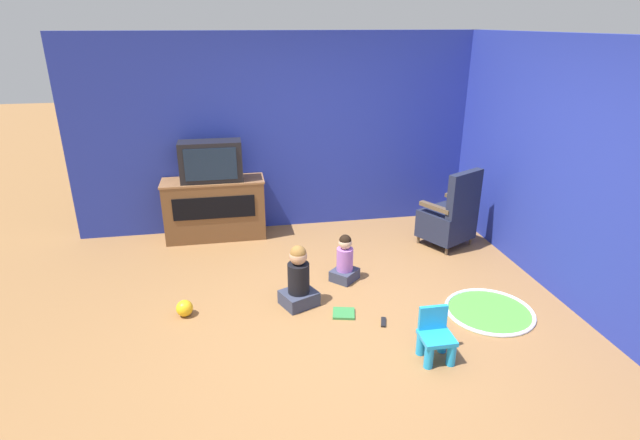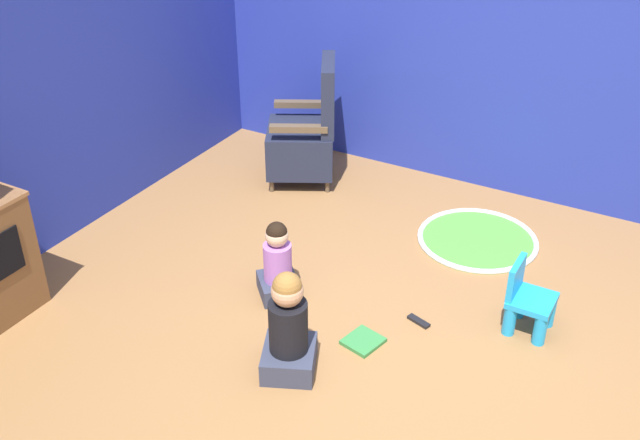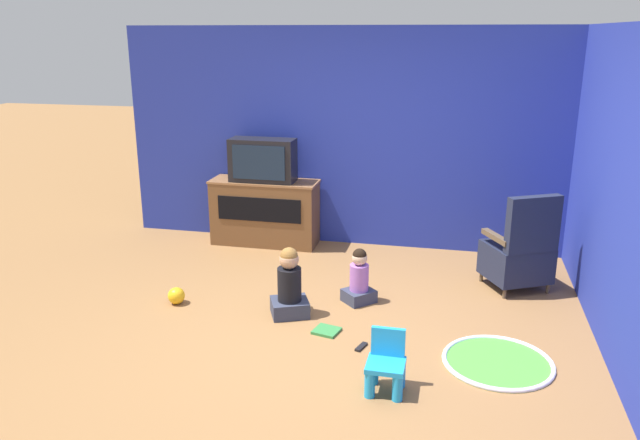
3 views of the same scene
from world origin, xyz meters
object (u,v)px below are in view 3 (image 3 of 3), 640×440
child_watching_center (289,286)px  child_watching_left (359,279)px  black_armchair (519,253)px  yellow_kid_chair (386,367)px  toy_ball (176,296)px  book (327,331)px  television (263,160)px  remote_control (361,347)px  tv_cabinet (265,211)px

child_watching_center → child_watching_left: bearing=12.7°
black_armchair → yellow_kid_chair: black_armchair is taller
toy_ball → book: bearing=-9.8°
toy_ball → television: bearing=81.1°
book → child_watching_left: bearing=-90.1°
yellow_kid_chair → child_watching_left: child_watching_left is taller
yellow_kid_chair → toy_ball: size_ratio=2.77×
remote_control → toy_ball: bearing=93.4°
child_watching_center → remote_control: size_ratio=4.10×
child_watching_left → child_watching_center: child_watching_center is taller
child_watching_center → toy_ball: bearing=156.2°
tv_cabinet → remote_control: bearing=-56.5°
yellow_kid_chair → book: 0.99m
black_armchair → yellow_kid_chair: 2.36m
television → remote_control: television is taller
television → yellow_kid_chair: (1.81, -2.86, -0.84)m
black_armchair → child_watching_left: (-1.48, -0.65, -0.15)m
toy_ball → book: size_ratio=0.64×
television → remote_control: bearing=-56.1°
toy_ball → remote_control: (1.83, -0.47, -0.07)m
child_watching_center → toy_ball: (-1.10, -0.00, -0.20)m
child_watching_left → remote_control: child_watching_left is taller
television → toy_ball: 2.08m
yellow_kid_chair → toy_ball: 2.34m
child_watching_left → tv_cabinet: bearing=89.4°
yellow_kid_chair → book: yellow_kid_chair is taller
yellow_kid_chair → child_watching_left: bearing=106.8°
tv_cabinet → television: television is taller
television → yellow_kid_chair: 3.49m
child_watching_center → book: size_ratio=2.59×
child_watching_left → remote_control: bearing=-123.7°
child_watching_left → book: bearing=-147.9°
tv_cabinet → toy_ball: size_ratio=7.99×
book → remote_control: bearing=161.2°
tv_cabinet → child_watching_center: bearing=-66.3°
tv_cabinet → child_watching_center: tv_cabinet is taller
television → remote_control: 2.95m
toy_ball → remote_control: 1.89m
black_armchair → remote_control: size_ratio=6.36×
toy_ball → book: toy_ball is taller
tv_cabinet → remote_control: tv_cabinet is taller
remote_control → tv_cabinet: bearing=51.3°
child_watching_center → tv_cabinet: bearing=89.6°
tv_cabinet → child_watching_center: (0.81, -1.86, -0.12)m
child_watching_center → book: (0.40, -0.26, -0.26)m
tv_cabinet → yellow_kid_chair: bearing=-58.1°
black_armchair → child_watching_left: black_armchair is taller
tv_cabinet → toy_ball: (-0.29, -1.86, -0.32)m
tv_cabinet → toy_ball: bearing=-98.7°
black_armchair → toy_ball: bearing=-9.1°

